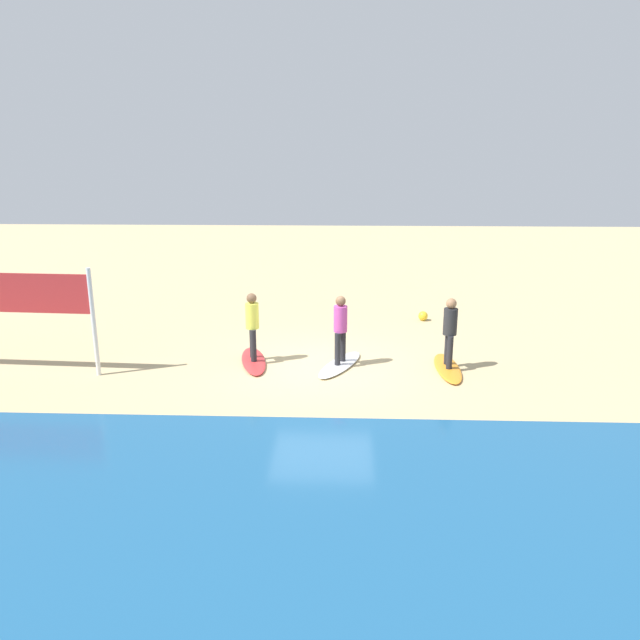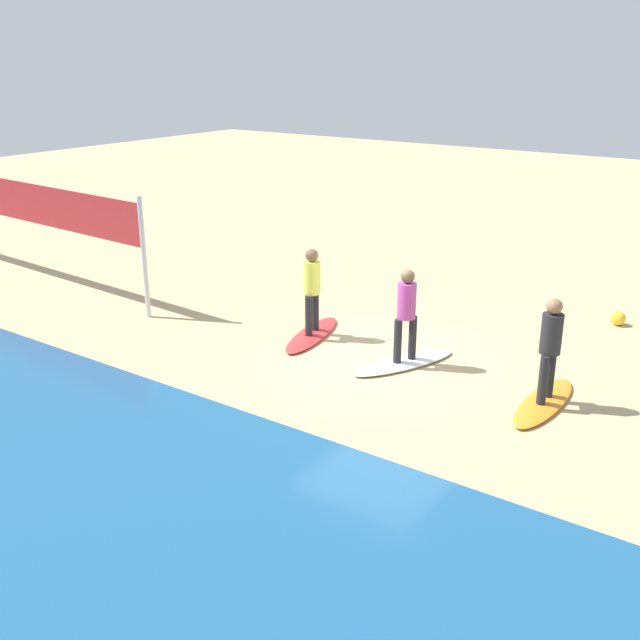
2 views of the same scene
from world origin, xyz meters
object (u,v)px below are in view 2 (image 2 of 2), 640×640
object	(u,v)px
surfboard_orange	(544,402)
surfboard_red	(312,335)
surfer_red	(312,285)
surfer_white	(406,309)
surfer_orange	(550,343)
beach_ball	(618,318)
surfboard_white	(404,363)
volleyball_net	(17,205)

from	to	relation	value
surfboard_orange	surfboard_red	xyz separation A→B (m)	(4.65, -0.34, 0.00)
surfer_red	surfer_white	bearing A→B (deg)	174.75
surfer_orange	surfer_white	bearing A→B (deg)	-3.20
surfboard_orange	beach_ball	xyz separation A→B (m)	(0.03, -4.37, 0.10)
surfboard_orange	beach_ball	size ratio (longest dim) A/B	7.24
surfboard_white	surfer_red	xyz separation A→B (m)	(2.11, -0.19, 0.99)
beach_ball	volleyball_net	bearing A→B (deg)	20.90
surfboard_red	beach_ball	size ratio (longest dim) A/B	7.24
beach_ball	surfer_white	bearing A→B (deg)	59.31
surfer_white	surfer_red	size ratio (longest dim) A/B	1.00
surfer_red	volleyball_net	size ratio (longest dim) A/B	0.18
surfer_orange	surfer_white	size ratio (longest dim) A/B	1.00
beach_ball	surfboard_red	bearing A→B (deg)	41.09
surfboard_orange	beach_ball	world-z (taller)	beach_ball
surfer_red	beach_ball	distance (m)	6.20
surfer_red	volleyball_net	distance (m)	7.99
beach_ball	surfer_orange	bearing A→B (deg)	90.34
volleyball_net	surfer_orange	bearing A→B (deg)	-178.07
surfboard_white	surfboard_red	world-z (taller)	same
volleyball_net	beach_ball	size ratio (longest dim) A/B	31.31
surfer_orange	surfboard_white	xyz separation A→B (m)	(2.53, -0.14, -0.99)
surfer_white	surfer_red	distance (m)	2.12
surfer_white	surfer_red	world-z (taller)	same
volleyball_net	surfer_red	bearing A→B (deg)	-174.53
surfer_white	beach_ball	size ratio (longest dim) A/B	5.65
surfer_white	surfboard_red	distance (m)	2.34
surfboard_white	surfboard_red	size ratio (longest dim) A/B	1.00
surfboard_orange	surfboard_red	bearing A→B (deg)	-93.96
surfer_orange	surfer_white	world-z (taller)	same
surfer_white	surfboard_red	xyz separation A→B (m)	(2.11, -0.19, -0.99)
surfboard_orange	beach_ball	distance (m)	4.37
surfboard_orange	surfer_orange	distance (m)	0.99
surfboard_red	surfer_red	distance (m)	0.99
surfer_orange	surfer_white	xyz separation A→B (m)	(2.53, -0.14, 0.00)
surfer_white	surfboard_red	world-z (taller)	surfer_white
surfboard_orange	volleyball_net	size ratio (longest dim) A/B	0.23
surfer_red	beach_ball	xyz separation A→B (m)	(-4.62, -4.03, -0.89)
surfboard_orange	surfer_white	xyz separation A→B (m)	(2.53, -0.14, 0.99)
surfboard_orange	surfer_orange	size ratio (longest dim) A/B	1.28
surfboard_white	surfer_white	bearing A→B (deg)	113.17
volleyball_net	surfboard_white	bearing A→B (deg)	-176.78
surfer_red	beach_ball	bearing A→B (deg)	-138.91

